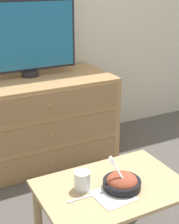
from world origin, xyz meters
TOP-DOWN VIEW (x-y plane):
  - ground_plane at (0.00, 0.00)m, footprint 12.00×12.00m
  - dresser at (0.06, -0.32)m, footprint 1.20×0.60m
  - tv at (0.05, -0.22)m, footprint 0.76×0.13m
  - coffee_table at (0.04, -1.51)m, footprint 0.73×0.50m
  - takeout_bowl at (0.07, -1.55)m, footprint 0.19×0.19m
  - drink_cup at (-0.10, -1.46)m, footprint 0.08×0.08m
  - napkin at (-0.00, -1.58)m, footprint 0.19×0.19m
  - knife at (-0.13, -1.53)m, footprint 0.18×0.01m

SIDE VIEW (x-z plane):
  - ground_plane at x=0.00m, z-range 0.00..0.00m
  - dresser at x=0.06m, z-range 0.00..0.69m
  - coffee_table at x=0.04m, z-range 0.14..0.58m
  - napkin at x=0.00m, z-range 0.44..0.45m
  - knife at x=-0.13m, z-range 0.44..0.45m
  - takeout_bowl at x=0.07m, z-range 0.39..0.56m
  - drink_cup at x=-0.10m, z-range 0.44..0.53m
  - tv at x=0.05m, z-range 0.70..1.28m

